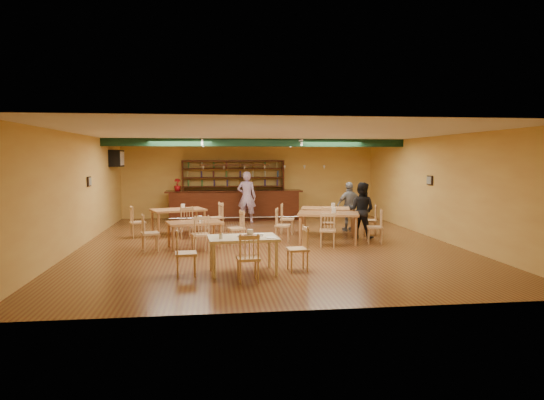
{
  "coord_description": "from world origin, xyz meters",
  "views": [
    {
      "loc": [
        -1.52,
        -13.2,
        2.37
      ],
      "look_at": [
        0.22,
        0.6,
        1.15
      ],
      "focal_mm": 31.82,
      "sensor_mm": 36.0,
      "label": 1
    }
  ],
  "objects": [
    {
      "name": "picture_right",
      "position": [
        4.97,
        0.5,
        1.7
      ],
      "size": [
        0.04,
        0.34,
        0.28
      ],
      "primitive_type": "cube",
      "color": "black",
      "rests_on": "wall_right"
    },
    {
      "name": "back_bar_hutch",
      "position": [
        -0.66,
        5.78,
        1.14
      ],
      "size": [
        3.99,
        0.4,
        2.28
      ],
      "primitive_type": "cube",
      "color": "#38150B",
      "rests_on": "ground"
    },
    {
      "name": "poinsettia",
      "position": [
        -2.79,
        5.15,
        1.36
      ],
      "size": [
        0.34,
        0.34,
        0.47
      ],
      "primitive_type": "imported",
      "rotation": [
        0.0,
        0.0,
        0.35
      ],
      "color": "maroon",
      "rests_on": "bar_counter"
    },
    {
      "name": "ac_unit",
      "position": [
        -4.8,
        4.2,
        2.35
      ],
      "size": [
        0.34,
        0.7,
        0.48
      ],
      "primitive_type": "cube",
      "color": "white",
      "rests_on": "wall_left"
    },
    {
      "name": "dining_table_c",
      "position": [
        -1.98,
        -0.47,
        0.35
      ],
      "size": [
        1.56,
        1.16,
        0.7
      ],
      "primitive_type": "cube",
      "rotation": [
        0.0,
        0.0,
        0.25
      ],
      "color": "#AD6B3D",
      "rests_on": "ground"
    },
    {
      "name": "dining_table_a",
      "position": [
        -2.55,
        1.86,
        0.4
      ],
      "size": [
        1.81,
        1.43,
        0.79
      ],
      "primitive_type": "cube",
      "rotation": [
        0.0,
        0.0,
        0.35
      ],
      "color": "#AD6B3D",
      "rests_on": "ground"
    },
    {
      "name": "pizza_server",
      "position": [
        -0.64,
        -3.39,
        0.77
      ],
      "size": [
        0.31,
        0.26,
        0.0
      ],
      "primitive_type": "cube",
      "rotation": [
        0.0,
        0.0,
        -0.64
      ],
      "color": "silver",
      "rests_on": "pizza_tray"
    },
    {
      "name": "picture_left",
      "position": [
        -4.97,
        1.0,
        1.7
      ],
      "size": [
        0.04,
        0.34,
        0.28
      ],
      "primitive_type": "cube",
      "color": "black",
      "rests_on": "wall_left"
    },
    {
      "name": "dining_table_d",
      "position": [
        1.72,
        -0.09,
        0.42
      ],
      "size": [
        1.87,
        1.4,
        0.84
      ],
      "primitive_type": "cube",
      "rotation": [
        0.0,
        0.0,
        -0.26
      ],
      "color": "#AD6B3D",
      "rests_on": "ground"
    },
    {
      "name": "ceiling_beam",
      "position": [
        0.0,
        2.8,
        2.87
      ],
      "size": [
        10.0,
        0.3,
        0.25
      ],
      "primitive_type": "cube",
      "color": "black",
      "rests_on": "ceiling"
    },
    {
      "name": "track_rail_left",
      "position": [
        -1.8,
        3.4,
        2.94
      ],
      "size": [
        0.05,
        2.5,
        0.05
      ],
      "primitive_type": "cube",
      "color": "white",
      "rests_on": "ceiling"
    },
    {
      "name": "pizza_tray",
      "position": [
        -0.79,
        -3.44,
        0.76
      ],
      "size": [
        0.46,
        0.46,
        0.01
      ],
      "primitive_type": "cylinder",
      "rotation": [
        0.0,
        0.0,
        -0.18
      ],
      "color": "silver",
      "rests_on": "near_table"
    },
    {
      "name": "floor",
      "position": [
        0.0,
        0.0,
        0.0
      ],
      "size": [
        12.0,
        12.0,
        0.0
      ],
      "primitive_type": "plane",
      "color": "#5D2E1A",
      "rests_on": "ground"
    },
    {
      "name": "parmesan_shaker",
      "position": [
        -1.34,
        -3.59,
        0.81
      ],
      "size": [
        0.08,
        0.08,
        0.11
      ],
      "primitive_type": "cylinder",
      "rotation": [
        0.0,
        0.0,
        0.07
      ],
      "color": "#EAE5C6",
      "rests_on": "near_table"
    },
    {
      "name": "napkin_stack",
      "position": [
        -0.54,
        -3.24,
        0.77
      ],
      "size": [
        0.22,
        0.18,
        0.03
      ],
      "primitive_type": "cube",
      "rotation": [
        0.0,
        0.0,
        -0.16
      ],
      "color": "white",
      "rests_on": "near_table"
    },
    {
      "name": "side_plate",
      "position": [
        -0.34,
        -3.64,
        0.76
      ],
      "size": [
        0.24,
        0.24,
        0.01
      ],
      "primitive_type": "cylinder",
      "rotation": [
        0.0,
        0.0,
        0.07
      ],
      "color": "white",
      "rests_on": "near_table"
    },
    {
      "name": "dining_table_b",
      "position": [
        2.06,
        1.28,
        0.41
      ],
      "size": [
        1.85,
        1.37,
        0.83
      ],
      "primitive_type": "cube",
      "rotation": [
        0.0,
        0.0,
        -0.25
      ],
      "color": "#AD6B3D",
      "rests_on": "ground"
    },
    {
      "name": "bar_counter",
      "position": [
        -0.66,
        5.15,
        0.56
      ],
      "size": [
        5.16,
        0.85,
        1.13
      ],
      "primitive_type": "cube",
      "color": "#38150B",
      "rests_on": "ground"
    },
    {
      "name": "track_rail_right",
      "position": [
        1.4,
        3.4,
        2.94
      ],
      "size": [
        0.05,
        2.5,
        0.05
      ],
      "primitive_type": "cube",
      "color": "white",
      "rests_on": "ceiling"
    },
    {
      "name": "patron_right_a",
      "position": [
        2.86,
        0.48,
        0.83
      ],
      "size": [
        1.02,
        0.98,
        1.65
      ],
      "primitive_type": "imported",
      "rotation": [
        0.0,
        0.0,
        2.51
      ],
      "color": "black",
      "rests_on": "ground"
    },
    {
      "name": "near_table",
      "position": [
        -0.89,
        -3.44,
        0.38
      ],
      "size": [
        1.47,
        1.0,
        0.76
      ],
      "primitive_type": "cube",
      "rotation": [
        0.0,
        0.0,
        0.07
      ],
      "color": "#CDB489",
      "rests_on": "ground"
    },
    {
      "name": "patron_right_b",
      "position": [
        2.92,
        1.91,
        0.8
      ],
      "size": [
        0.99,
        0.57,
        1.6
      ],
      "primitive_type": "imported",
      "rotation": [
        0.0,
        0.0,
        3.34
      ],
      "color": "slate",
      "rests_on": "ground"
    },
    {
      "name": "patron_bar",
      "position": [
        -0.25,
        4.33,
        0.94
      ],
      "size": [
        0.78,
        0.61,
        1.89
      ],
      "primitive_type": "imported",
      "rotation": [
        0.0,
        0.0,
        2.88
      ],
      "color": "#7D4698",
      "rests_on": "ground"
    }
  ]
}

